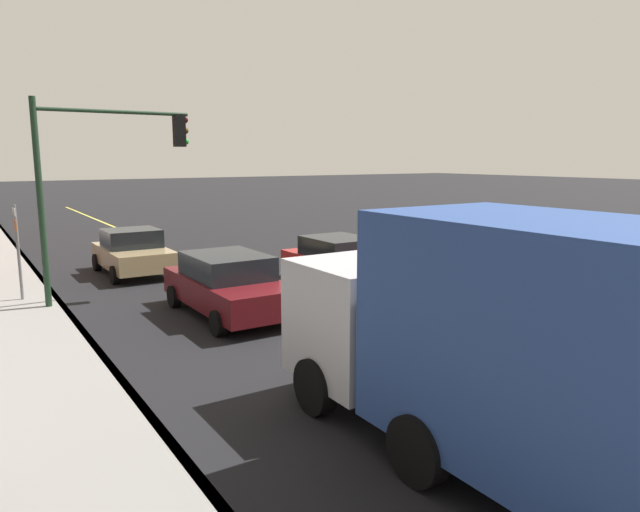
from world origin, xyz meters
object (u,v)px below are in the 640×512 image
object	(u,v)px
car_maroon	(228,284)
traffic_light_mast	(102,166)
car_black	(562,318)
street_sign_post	(18,246)
truck_blue	(518,343)
car_tan	(133,252)
car_red	(340,260)

from	to	relation	value
car_maroon	traffic_light_mast	world-z (taller)	traffic_light_mast
car_black	street_sign_post	xyz separation A→B (m)	(10.49, 8.96, 0.89)
car_black	truck_blue	size ratio (longest dim) A/B	0.56
truck_blue	car_tan	bearing A→B (deg)	2.23
car_black	car_red	size ratio (longest dim) A/B	0.92
car_black	street_sign_post	size ratio (longest dim) A/B	1.43
car_tan	traffic_light_mast	xyz separation A→B (m)	(-3.84, 1.66, 3.02)
car_tan	traffic_light_mast	size ratio (longest dim) A/B	0.73
car_black	street_sign_post	bearing A→B (deg)	40.50
car_black	traffic_light_mast	xyz separation A→B (m)	(9.27, 6.89, 3.05)
car_red	truck_blue	xyz separation A→B (m)	(-10.37, 4.49, 0.97)
car_tan	traffic_light_mast	bearing A→B (deg)	156.65
car_maroon	truck_blue	world-z (taller)	truck_blue
car_black	traffic_light_mast	size ratio (longest dim) A/B	0.72
traffic_light_mast	street_sign_post	distance (m)	3.23
truck_blue	traffic_light_mast	size ratio (longest dim) A/B	1.28
traffic_light_mast	car_maroon	bearing A→B (deg)	-140.75
truck_blue	traffic_light_mast	world-z (taller)	traffic_light_mast
car_red	traffic_light_mast	xyz separation A→B (m)	(1.39, 6.76, 3.02)
car_tan	car_black	size ratio (longest dim) A/B	1.01
truck_blue	street_sign_post	size ratio (longest dim) A/B	2.55
car_tan	truck_blue	distance (m)	15.65
traffic_light_mast	truck_blue	bearing A→B (deg)	-169.09
car_red	traffic_light_mast	world-z (taller)	traffic_light_mast
car_black	street_sign_post	world-z (taller)	street_sign_post
truck_blue	traffic_light_mast	bearing A→B (deg)	10.91
truck_blue	street_sign_post	distance (m)	13.69
car_tan	car_red	size ratio (longest dim) A/B	0.93
car_maroon	car_red	xyz separation A→B (m)	(1.42, -4.46, -0.03)
car_black	truck_blue	world-z (taller)	truck_blue
car_tan	car_red	world-z (taller)	car_tan
car_tan	truck_blue	bearing A→B (deg)	-177.77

